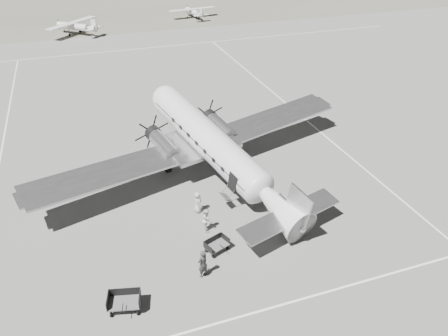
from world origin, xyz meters
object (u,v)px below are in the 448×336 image
at_px(light_plane_left, 75,28).
at_px(ground_crew, 203,264).
at_px(baggage_cart_far, 124,302).
at_px(dc3_airliner, 216,149).
at_px(baggage_cart_near, 217,245).
at_px(ramp_agent, 207,219).
at_px(passenger, 198,202).
at_px(light_plane_right, 193,13).

height_order(light_plane_left, ground_crew, light_plane_left).
bearing_deg(ground_crew, baggage_cart_far, -14.23).
bearing_deg(dc3_airliner, baggage_cart_near, -124.59).
bearing_deg(baggage_cart_far, ramp_agent, 52.76).
bearing_deg(dc3_airliner, passenger, -141.60).
height_order(light_plane_right, baggage_cart_far, light_plane_right).
bearing_deg(light_plane_left, baggage_cart_far, -135.99).
bearing_deg(light_plane_left, light_plane_right, -32.08).
relative_size(dc3_airliner, passenger, 17.49).
height_order(light_plane_left, light_plane_right, light_plane_left).
distance_m(dc3_airliner, ground_crew, 11.24).
bearing_deg(light_plane_right, dc3_airliner, -111.77).
height_order(dc3_airliner, light_plane_right, dc3_airliner).
relative_size(baggage_cart_near, passenger, 0.95).
distance_m(light_plane_left, passenger, 56.54).
bearing_deg(baggage_cart_far, light_plane_left, 103.14).
distance_m(baggage_cart_near, passenger, 4.56).
distance_m(ground_crew, passenger, 6.58).
relative_size(baggage_cart_near, ground_crew, 0.81).
relative_size(light_plane_left, ground_crew, 5.62).
relative_size(ground_crew, ramp_agent, 1.16).
bearing_deg(passenger, dc3_airliner, -40.71).
relative_size(light_plane_right, baggage_cart_near, 5.94).
xyz_separation_m(ramp_agent, passenger, (-0.01, 2.19, -0.01)).
relative_size(dc3_airliner, baggage_cart_far, 15.46).
bearing_deg(ground_crew, ramp_agent, -136.57).
distance_m(ramp_agent, passenger, 2.19).
xyz_separation_m(light_plane_left, ramp_agent, (5.74, -58.44, -0.30)).
bearing_deg(passenger, baggage_cart_far, 133.27).
height_order(light_plane_right, passenger, light_plane_right).
bearing_deg(light_plane_right, light_plane_left, -174.52).
height_order(baggage_cart_near, baggage_cart_far, baggage_cart_far).
distance_m(light_plane_right, passenger, 63.96).
relative_size(light_plane_right, ramp_agent, 5.59).
height_order(light_plane_left, passenger, light_plane_left).
xyz_separation_m(dc3_airliner, light_plane_left, (-8.43, 52.40, -1.66)).
bearing_deg(ground_crew, light_plane_right, -131.52).
height_order(dc3_airliner, baggage_cart_far, dc3_airliner).
relative_size(dc3_airliner, ramp_agent, 17.28).
bearing_deg(baggage_cart_near, ground_crew, -150.11).
bearing_deg(baggage_cart_near, light_plane_left, 74.62).
bearing_deg(ramp_agent, ground_crew, 166.18).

